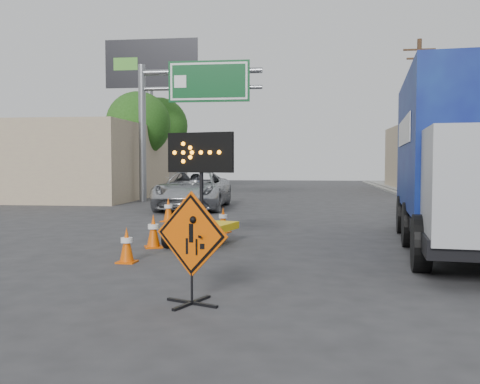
% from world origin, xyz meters
% --- Properties ---
extents(ground, '(100.00, 100.00, 0.00)m').
position_xyz_m(ground, '(0.00, 0.00, 0.00)').
color(ground, '#2D2D30').
rests_on(ground, ground).
extents(curb_right, '(0.40, 60.00, 0.12)m').
position_xyz_m(curb_right, '(7.20, 15.00, 0.06)').
color(curb_right, gray).
rests_on(curb_right, ground).
extents(storefront_left_near, '(14.00, 10.00, 4.00)m').
position_xyz_m(storefront_left_near, '(-14.00, 20.00, 2.00)').
color(storefront_left_near, tan).
rests_on(storefront_left_near, ground).
extents(storefront_left_far, '(12.00, 10.00, 4.40)m').
position_xyz_m(storefront_left_far, '(-15.00, 34.00, 2.20)').
color(storefront_left_far, '#A29587').
rests_on(storefront_left_far, ground).
extents(building_right_far, '(10.00, 14.00, 4.60)m').
position_xyz_m(building_right_far, '(13.00, 30.00, 2.30)').
color(building_right_far, tan).
rests_on(building_right_far, ground).
extents(highway_gantry, '(6.18, 0.38, 6.90)m').
position_xyz_m(highway_gantry, '(-4.43, 17.96, 5.07)').
color(highway_gantry, slate).
rests_on(highway_gantry, ground).
extents(billboard, '(6.10, 0.54, 9.85)m').
position_xyz_m(billboard, '(-8.35, 25.87, 7.35)').
color(billboard, slate).
rests_on(billboard, ground).
extents(utility_pole_far, '(1.80, 0.26, 9.00)m').
position_xyz_m(utility_pole_far, '(8.00, 24.00, 4.68)').
color(utility_pole_far, '#4B3320').
rests_on(utility_pole_far, ground).
extents(tree_left_near, '(3.71, 3.71, 6.03)m').
position_xyz_m(tree_left_near, '(-8.00, 22.00, 4.16)').
color(tree_left_near, '#4B3320').
rests_on(tree_left_near, ground).
extents(tree_left_far, '(4.10, 4.10, 6.66)m').
position_xyz_m(tree_left_far, '(-9.00, 30.00, 4.60)').
color(tree_left_far, '#4B3320').
rests_on(tree_left_far, ground).
extents(construction_sign, '(1.10, 0.79, 1.57)m').
position_xyz_m(construction_sign, '(0.10, -0.76, 0.83)').
color(construction_sign, black).
rests_on(construction_sign, ground).
extents(arrow_board, '(1.64, 2.11, 2.67)m').
position_xyz_m(arrow_board, '(-0.78, 4.37, 0.60)').
color(arrow_board, yellow).
rests_on(arrow_board, ground).
extents(pickup_truck, '(2.89, 5.90, 1.61)m').
position_xyz_m(pickup_truck, '(-3.08, 14.11, 0.81)').
color(pickup_truck, '#B0B2B7').
rests_on(pickup_truck, ground).
extents(box_truck, '(3.42, 8.68, 4.01)m').
position_xyz_m(box_truck, '(5.21, 4.61, 1.82)').
color(box_truck, black).
rests_on(box_truck, ground).
extents(cone_a, '(0.37, 0.37, 0.70)m').
position_xyz_m(cone_a, '(-1.83, 2.08, 0.35)').
color(cone_a, '#DC5104').
rests_on(cone_a, ground).
extents(cone_b, '(0.51, 0.51, 0.77)m').
position_xyz_m(cone_b, '(-1.84, 3.96, 0.39)').
color(cone_b, '#DC5104').
rests_on(cone_b, ground).
extents(cone_c, '(0.45, 0.45, 0.73)m').
position_xyz_m(cone_c, '(-0.65, 6.74, 0.36)').
color(cone_c, '#DC5104').
rests_on(cone_c, ground).
extents(cone_d, '(0.50, 0.50, 0.80)m').
position_xyz_m(cone_d, '(-2.88, 9.23, 0.40)').
color(cone_d, '#DC5104').
rests_on(cone_d, ground).
extents(cone_e, '(0.44, 0.44, 0.76)m').
position_xyz_m(cone_e, '(-2.66, 10.56, 0.38)').
color(cone_e, '#DC5104').
rests_on(cone_e, ground).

